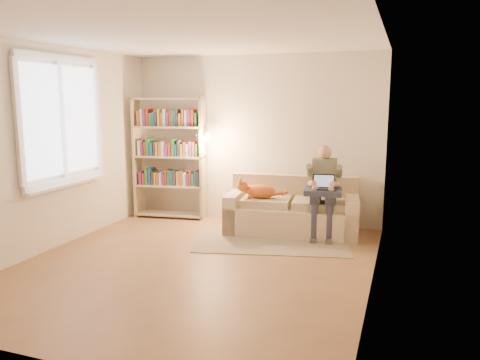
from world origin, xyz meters
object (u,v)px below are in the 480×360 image
at_px(person, 324,186).
at_px(cat, 260,191).
at_px(sofa, 292,212).
at_px(laptop, 319,185).
at_px(bookshelf, 170,152).

relative_size(person, cat, 1.90).
xyz_separation_m(sofa, laptop, (0.41, -0.20, 0.47)).
bearing_deg(person, laptop, -124.01).
xyz_separation_m(sofa, person, (0.46, -0.09, 0.44)).
bearing_deg(person, sofa, 162.07).
height_order(person, cat, person).
bearing_deg(sofa, cat, -165.27).
relative_size(person, bookshelf, 0.66).
bearing_deg(laptop, cat, 171.66).
height_order(sofa, bookshelf, bookshelf).
xyz_separation_m(cat, bookshelf, (-1.63, 0.34, 0.47)).
distance_m(cat, bookshelf, 1.73).
relative_size(sofa, bookshelf, 1.00).
bearing_deg(bookshelf, laptop, -16.47).
bearing_deg(cat, sofa, 14.73).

